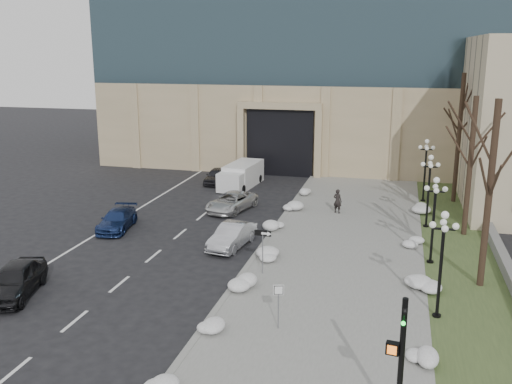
% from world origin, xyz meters
% --- Properties ---
extents(ground, '(160.00, 160.00, 0.00)m').
position_xyz_m(ground, '(0.00, 0.00, 0.00)').
color(ground, black).
rests_on(ground, ground).
extents(sidewalk, '(9.00, 40.00, 0.12)m').
position_xyz_m(sidewalk, '(3.50, 14.00, 0.06)').
color(sidewalk, gray).
rests_on(sidewalk, ground).
extents(curb, '(0.30, 40.00, 0.14)m').
position_xyz_m(curb, '(-1.00, 14.00, 0.07)').
color(curb, gray).
rests_on(curb, ground).
extents(grass_strip, '(4.00, 40.00, 0.10)m').
position_xyz_m(grass_strip, '(10.00, 14.00, 0.05)').
color(grass_strip, '#384A25').
rests_on(grass_strip, ground).
extents(stone_wall, '(0.50, 30.00, 0.70)m').
position_xyz_m(stone_wall, '(12.00, 16.00, 0.35)').
color(stone_wall, slate).
rests_on(stone_wall, ground).
extents(car_a, '(2.92, 4.84, 1.54)m').
position_xyz_m(car_a, '(-10.54, 3.65, 0.77)').
color(car_a, black).
rests_on(car_a, ground).
extents(car_b, '(2.03, 4.33, 1.37)m').
position_xyz_m(car_b, '(-2.70, 12.51, 0.69)').
color(car_b, '#ACADB4').
rests_on(car_b, ground).
extents(car_c, '(2.41, 4.49, 1.24)m').
position_xyz_m(car_c, '(-10.72, 13.94, 0.62)').
color(car_c, navy).
rests_on(car_c, ground).
extents(car_d, '(3.19, 5.03, 1.29)m').
position_xyz_m(car_d, '(-4.91, 19.84, 0.65)').
color(car_d, silver).
rests_on(car_d, ground).
extents(car_e, '(1.60, 3.84, 1.30)m').
position_xyz_m(car_e, '(-8.54, 27.61, 0.65)').
color(car_e, '#2A2A2F').
rests_on(car_e, ground).
extents(pedestrian, '(0.72, 0.60, 1.69)m').
position_xyz_m(pedestrian, '(2.45, 20.68, 0.96)').
color(pedestrian, black).
rests_on(pedestrian, sidewalk).
extents(box_truck, '(2.55, 6.07, 1.88)m').
position_xyz_m(box_truck, '(-6.23, 27.01, 0.91)').
color(box_truck, silver).
rests_on(box_truck, ground).
extents(one_way_sign, '(0.89, 0.25, 2.40)m').
position_xyz_m(one_way_sign, '(0.16, 8.76, 1.98)').
color(one_way_sign, slate).
rests_on(one_way_sign, ground).
extents(keep_sign, '(0.42, 0.16, 2.02)m').
position_xyz_m(keep_sign, '(2.00, 3.28, 1.48)').
color(keep_sign, slate).
rests_on(keep_sign, ground).
extents(traffic_signal, '(0.74, 0.99, 4.33)m').
position_xyz_m(traffic_signal, '(6.71, -1.97, 2.15)').
color(traffic_signal, black).
rests_on(traffic_signal, ground).
extents(snow_clump_b, '(1.10, 1.60, 0.36)m').
position_xyz_m(snow_clump_b, '(-0.42, 2.46, 0.30)').
color(snow_clump_b, white).
rests_on(snow_clump_b, sidewalk).
extents(snow_clump_c, '(1.10, 1.60, 0.36)m').
position_xyz_m(snow_clump_c, '(-0.70, 6.67, 0.30)').
color(snow_clump_c, white).
rests_on(snow_clump_c, sidewalk).
extents(snow_clump_d, '(1.10, 1.60, 0.36)m').
position_xyz_m(snow_clump_d, '(-0.44, 11.01, 0.30)').
color(snow_clump_d, white).
rests_on(snow_clump_d, sidewalk).
extents(snow_clump_e, '(1.10, 1.60, 0.36)m').
position_xyz_m(snow_clump_e, '(-0.81, 16.10, 0.30)').
color(snow_clump_e, white).
rests_on(snow_clump_e, sidewalk).
extents(snow_clump_f, '(1.10, 1.60, 0.36)m').
position_xyz_m(snow_clump_f, '(-0.69, 20.98, 0.30)').
color(snow_clump_f, white).
rests_on(snow_clump_f, sidewalk).
extents(snow_clump_g, '(1.10, 1.60, 0.36)m').
position_xyz_m(snow_clump_g, '(-0.80, 25.24, 0.30)').
color(snow_clump_g, white).
rests_on(snow_clump_g, sidewalk).
extents(snow_clump_h, '(1.10, 1.60, 0.36)m').
position_xyz_m(snow_clump_h, '(7.37, 2.44, 0.30)').
color(snow_clump_h, white).
rests_on(snow_clump_h, sidewalk).
extents(snow_clump_i, '(1.10, 1.60, 0.36)m').
position_xyz_m(snow_clump_i, '(7.51, 8.82, 0.30)').
color(snow_clump_i, white).
rests_on(snow_clump_i, sidewalk).
extents(snow_clump_j, '(1.10, 1.60, 0.36)m').
position_xyz_m(snow_clump_j, '(7.57, 15.06, 0.30)').
color(snow_clump_j, white).
rests_on(snow_clump_j, sidewalk).
extents(snow_clump_k, '(1.10, 1.60, 0.36)m').
position_xyz_m(snow_clump_k, '(7.78, 22.40, 0.30)').
color(snow_clump_k, white).
rests_on(snow_clump_k, sidewalk).
extents(snow_clump_l, '(1.10, 1.60, 0.36)m').
position_xyz_m(snow_clump_l, '(7.89, 8.92, 0.30)').
color(snow_clump_l, white).
rests_on(snow_clump_l, sidewalk).
extents(lamppost_a, '(1.18, 1.18, 4.76)m').
position_xyz_m(lamppost_a, '(8.30, 6.00, 3.07)').
color(lamppost_a, black).
rests_on(lamppost_a, ground).
extents(lamppost_b, '(1.18, 1.18, 4.76)m').
position_xyz_m(lamppost_b, '(8.30, 12.50, 3.07)').
color(lamppost_b, black).
rests_on(lamppost_b, ground).
extents(lamppost_c, '(1.18, 1.18, 4.76)m').
position_xyz_m(lamppost_c, '(8.30, 19.00, 3.07)').
color(lamppost_c, black).
rests_on(lamppost_c, ground).
extents(lamppost_d, '(1.18, 1.18, 4.76)m').
position_xyz_m(lamppost_d, '(8.30, 25.50, 3.07)').
color(lamppost_d, black).
rests_on(lamppost_d, ground).
extents(tree_near, '(3.20, 3.20, 9.00)m').
position_xyz_m(tree_near, '(10.50, 10.00, 5.83)').
color(tree_near, black).
rests_on(tree_near, ground).
extents(tree_mid, '(3.20, 3.20, 8.50)m').
position_xyz_m(tree_mid, '(10.50, 18.00, 5.50)').
color(tree_mid, black).
rests_on(tree_mid, ground).
extents(tree_far, '(3.20, 3.20, 9.50)m').
position_xyz_m(tree_far, '(10.50, 26.00, 6.15)').
color(tree_far, black).
rests_on(tree_far, ground).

